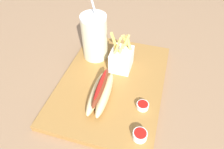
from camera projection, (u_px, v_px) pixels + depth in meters
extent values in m
cube|color=#8C6B4C|center=(112.00, 87.00, 0.73)|extent=(2.40, 2.40, 0.02)
cube|color=olive|center=(112.00, 83.00, 0.71)|extent=(0.47, 0.34, 0.02)
cylinder|color=beige|center=(95.00, 38.00, 0.75)|extent=(0.09, 0.09, 0.16)
cylinder|color=white|center=(93.00, 17.00, 0.69)|extent=(0.09, 0.09, 0.01)
cylinder|color=white|center=(93.00, 5.00, 0.66)|extent=(0.01, 0.02, 0.08)
cube|color=white|center=(121.00, 59.00, 0.73)|extent=(0.08, 0.07, 0.07)
cube|color=#E5C660|center=(116.00, 50.00, 0.70)|extent=(0.02, 0.02, 0.05)
cube|color=#E5C660|center=(120.00, 52.00, 0.69)|extent=(0.01, 0.02, 0.07)
cube|color=#E5C660|center=(115.00, 44.00, 0.68)|extent=(0.01, 0.03, 0.09)
cube|color=#E5C660|center=(116.00, 49.00, 0.67)|extent=(0.01, 0.03, 0.09)
cube|color=#E5C660|center=(129.00, 44.00, 0.70)|extent=(0.02, 0.03, 0.07)
cube|color=#E5C660|center=(128.00, 44.00, 0.70)|extent=(0.04, 0.04, 0.08)
cube|color=#E5C660|center=(125.00, 43.00, 0.71)|extent=(0.01, 0.02, 0.06)
cube|color=#E5C660|center=(125.00, 44.00, 0.70)|extent=(0.01, 0.03, 0.08)
ellipsoid|color=#E5C689|center=(106.00, 94.00, 0.64)|extent=(0.18, 0.04, 0.04)
ellipsoid|color=#E5C689|center=(96.00, 93.00, 0.64)|extent=(0.18, 0.04, 0.04)
ellipsoid|color=maroon|center=(101.00, 87.00, 0.62)|extent=(0.16, 0.03, 0.02)
ellipsoid|color=red|center=(100.00, 84.00, 0.61)|extent=(0.12, 0.02, 0.01)
cylinder|color=white|center=(140.00, 135.00, 0.55)|extent=(0.04, 0.04, 0.02)
cylinder|color=#B2140F|center=(140.00, 134.00, 0.54)|extent=(0.03, 0.03, 0.01)
cylinder|color=white|center=(143.00, 106.00, 0.62)|extent=(0.04, 0.04, 0.02)
cylinder|color=#B2140F|center=(143.00, 105.00, 0.62)|extent=(0.03, 0.03, 0.01)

